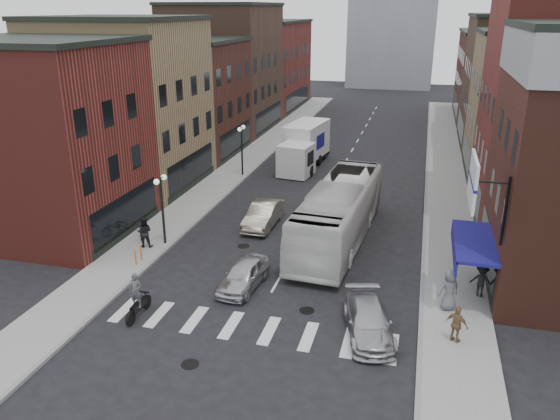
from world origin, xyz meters
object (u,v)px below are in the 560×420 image
object	(u,v)px
parked_bicycle	(143,229)
billboard_sign	(475,183)
streetlamp_near	(162,197)
motorcycle_rider	(137,297)
bike_rack	(138,255)
transit_bus	(339,213)
ped_right_b	(457,324)
box_truck	(304,147)
streetlamp_far	(242,141)
sedan_left_near	(244,275)
ped_left_solo	(144,232)
ped_right_a	(481,280)
ped_right_c	(449,290)
curb_car	(369,321)
sedan_left_far	(263,215)

from	to	relation	value
parked_bicycle	billboard_sign	bearing A→B (deg)	-35.03
billboard_sign	streetlamp_near	size ratio (longest dim) A/B	0.90
parked_bicycle	motorcycle_rider	bearing A→B (deg)	-85.66
bike_rack	transit_bus	world-z (taller)	transit_bus
ped_right_b	box_truck	bearing A→B (deg)	-36.19
billboard_sign	box_truck	world-z (taller)	billboard_sign
bike_rack	ped_right_b	world-z (taller)	ped_right_b
streetlamp_far	sedan_left_near	bearing A→B (deg)	-71.32
ped_left_solo	billboard_sign	bearing A→B (deg)	156.44
ped_right_a	ped_right_b	xyz separation A→B (m)	(-1.25, -4.22, 0.00)
transit_bus	ped_right_a	bearing A→B (deg)	-29.76
sedan_left_near	ped_left_solo	size ratio (longest dim) A/B	2.20
transit_bus	ped_right_c	bearing A→B (deg)	-43.89
billboard_sign	curb_car	bearing A→B (deg)	-144.05
streetlamp_near	motorcycle_rider	size ratio (longest dim) A/B	1.93
curb_car	ped_right_b	xyz separation A→B (m)	(3.48, 0.15, 0.30)
ped_left_solo	streetlamp_far	bearing A→B (deg)	-107.56
streetlamp_near	sedan_left_far	distance (m)	6.66
transit_bus	ped_left_solo	size ratio (longest dim) A/B	7.12
transit_bus	parked_bicycle	bearing A→B (deg)	-162.50
sedan_left_far	transit_bus	bearing A→B (deg)	-11.69
billboard_sign	ped_right_a	distance (m)	5.55
ped_left_solo	ped_right_b	distance (m)	17.40
streetlamp_near	box_truck	bearing A→B (deg)	76.99
ped_left_solo	parked_bicycle	bearing A→B (deg)	-71.43
bike_rack	ped_left_solo	distance (m)	2.09
sedan_left_far	parked_bicycle	xyz separation A→B (m)	(-6.27, -3.79, -0.12)
ped_right_c	ped_right_b	bearing A→B (deg)	68.40
box_truck	motorcycle_rider	distance (m)	25.44
box_truck	motorcycle_rider	xyz separation A→B (m)	(-1.83, -25.36, -0.79)
motorcycle_rider	curb_car	size ratio (longest dim) A/B	0.48
streetlamp_near	streetlamp_far	world-z (taller)	same
billboard_sign	transit_bus	distance (m)	10.28
streetlamp_near	sedan_left_near	size ratio (longest dim) A/B	1.05
box_truck	curb_car	xyz separation A→B (m)	(8.12, -24.15, -1.14)
sedan_left_far	bike_rack	bearing A→B (deg)	-123.65
streetlamp_near	streetlamp_far	size ratio (longest dim) A/B	1.00
streetlamp_far	ped_right_c	bearing A→B (deg)	-48.38
parked_bicycle	ped_right_a	distance (m)	18.78
transit_bus	sedan_left_near	xyz separation A→B (m)	(-3.55, -6.79, -1.09)
bike_rack	ped_left_solo	world-z (taller)	ped_left_solo
ped_right_a	streetlamp_far	bearing A→B (deg)	-29.24
curb_car	ped_right_b	bearing A→B (deg)	-12.31
motorcycle_rider	box_truck	bearing A→B (deg)	84.16
sedan_left_near	streetlamp_far	bearing A→B (deg)	114.28
streetlamp_near	parked_bicycle	xyz separation A→B (m)	(-1.64, 0.48, -2.30)
billboard_sign	ped_right_b	size ratio (longest dim) A/B	2.33
streetlamp_near	box_truck	distance (m)	18.46
ped_right_a	motorcycle_rider	bearing A→B (deg)	34.50
streetlamp_near	transit_bus	distance (m)	10.08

